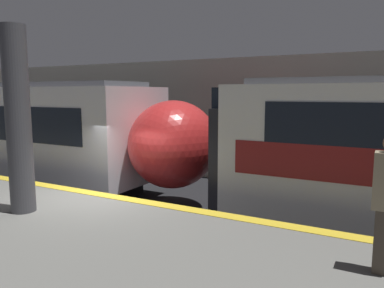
# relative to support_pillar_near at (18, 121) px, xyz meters

# --- Properties ---
(ground_plane) EXTENTS (120.00, 120.00, 0.00)m
(ground_plane) POSITION_rel_support_pillar_near_xyz_m (0.39, 1.72, -2.84)
(ground_plane) COLOR black
(platform) EXTENTS (40.00, 4.12, 1.13)m
(platform) POSITION_rel_support_pillar_near_xyz_m (0.39, -0.34, -2.28)
(platform) COLOR slate
(platform) RESTS_ON ground
(station_rear_barrier) EXTENTS (50.00, 0.15, 4.64)m
(station_rear_barrier) POSITION_rel_support_pillar_near_xyz_m (0.39, 8.70, -0.52)
(station_rear_barrier) COLOR #B2AD9E
(station_rear_barrier) RESTS_ON ground
(support_pillar_near) EXTENTS (0.45, 0.45, 3.43)m
(support_pillar_near) POSITION_rel_support_pillar_near_xyz_m (0.00, 0.00, 0.00)
(support_pillar_near) COLOR #47474C
(support_pillar_near) RESTS_ON platform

